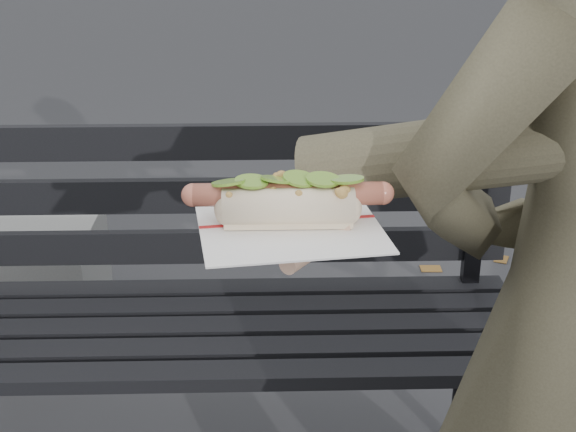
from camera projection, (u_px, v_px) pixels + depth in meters
name	position (u px, v px, depth m)	size (l,w,h in m)	color
park_bench	(182.00, 292.00, 1.80)	(1.50, 0.44, 0.88)	black
held_hotdog	(458.00, 165.00, 0.91)	(0.63, 0.31, 0.20)	#413D2B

